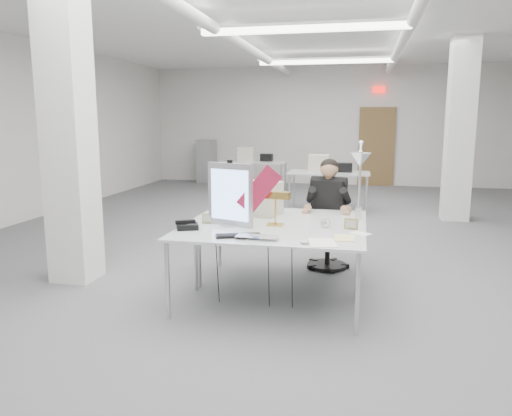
{
  "coord_description": "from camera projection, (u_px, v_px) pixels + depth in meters",
  "views": [
    {
      "loc": [
        0.84,
        -6.94,
        1.81
      ],
      "look_at": [
        -0.21,
        -2.0,
        0.9
      ],
      "focal_mm": 35.0,
      "sensor_mm": 36.0,
      "label": 1
    }
  ],
  "objects": [
    {
      "name": "office_chair",
      "position": [
        328.0,
        226.0,
        6.03
      ],
      "size": [
        0.6,
        0.6,
        1.05
      ],
      "primitive_type": null,
      "rotation": [
        0.0,
        0.0,
        -0.18
      ],
      "color": "black",
      "rests_on": "room_shell"
    },
    {
      "name": "paper_stack_b",
      "position": [
        344.0,
        238.0,
        4.43
      ],
      "size": [
        0.19,
        0.26,
        0.01
      ],
      "primitive_type": "cube",
      "rotation": [
        0.0,
        0.0,
        0.02
      ],
      "color": "#F1D990",
      "rests_on": "desk_main"
    },
    {
      "name": "architect_lamp",
      "position": [
        360.0,
        174.0,
        4.97
      ],
      "size": [
        0.49,
        0.83,
        1.01
      ],
      "primitive_type": null,
      "rotation": [
        0.0,
        0.0,
        0.31
      ],
      "color": "silver",
      "rests_on": "desk_second"
    },
    {
      "name": "picture_frame_left",
      "position": [
        208.0,
        218.0,
        5.06
      ],
      "size": [
        0.13,
        0.06,
        0.1
      ],
      "primitive_type": "cube",
      "rotation": [
        -0.21,
        0.0,
        0.24
      ],
      "color": "#AB9249",
      "rests_on": "desk_main"
    },
    {
      "name": "seated_person",
      "position": [
        329.0,
        196.0,
        5.92
      ],
      "size": [
        0.62,
        0.72,
        0.95
      ],
      "primitive_type": null,
      "rotation": [
        0.0,
        0.0,
        -0.18
      ],
      "color": "black",
      "rests_on": "office_chair"
    },
    {
      "name": "picture_frame_right",
      "position": [
        351.0,
        224.0,
        4.79
      ],
      "size": [
        0.14,
        0.05,
        0.11
      ],
      "primitive_type": "cube",
      "rotation": [
        -0.21,
        0.0,
        -0.15
      ],
      "color": "olive",
      "rests_on": "desk_main"
    },
    {
      "name": "monitor",
      "position": [
        230.0,
        195.0,
        4.91
      ],
      "size": [
        0.49,
        0.22,
        0.62
      ],
      "primitive_type": "cube",
      "rotation": [
        0.0,
        0.0,
        -0.34
      ],
      "color": "#A9A9AE",
      "rests_on": "desk_main"
    },
    {
      "name": "filing_cabinet",
      "position": [
        207.0,
        161.0,
        14.18
      ],
      "size": [
        0.45,
        0.55,
        1.2
      ],
      "primitive_type": "cube",
      "color": "gray",
      "rests_on": "room_shell"
    },
    {
      "name": "pennant",
      "position": [
        259.0,
        190.0,
        4.81
      ],
      "size": [
        0.43,
        0.17,
        0.48
      ],
      "primitive_type": "cube",
      "rotation": [
        0.0,
        -0.87,
        0.36
      ],
      "color": "maroon",
      "rests_on": "monitor"
    },
    {
      "name": "mouse",
      "position": [
        304.0,
        242.0,
        4.23
      ],
      "size": [
        0.09,
        0.07,
        0.03
      ],
      "primitive_type": "ellipsoid",
      "rotation": [
        0.0,
        0.0,
        -0.26
      ],
      "color": "#AFAEB3",
      "rests_on": "desk_main"
    },
    {
      "name": "paper_stack_a",
      "position": [
        322.0,
        243.0,
        4.27
      ],
      "size": [
        0.28,
        0.35,
        0.01
      ],
      "primitive_type": "cube",
      "rotation": [
        0.0,
        0.0,
        0.19
      ],
      "color": "white",
      "rests_on": "desk_main"
    },
    {
      "name": "desk_main",
      "position": [
        267.0,
        235.0,
        4.63
      ],
      "size": [
        1.8,
        0.9,
        0.02
      ],
      "primitive_type": "cube",
      "color": "silver",
      "rests_on": "room_shell"
    },
    {
      "name": "keyboard",
      "position": [
        238.0,
        236.0,
        4.49
      ],
      "size": [
        0.43,
        0.27,
        0.02
      ],
      "primitive_type": "cube",
      "rotation": [
        0.0,
        0.0,
        0.35
      ],
      "color": "black",
      "rests_on": "desk_main"
    },
    {
      "name": "desk_second",
      "position": [
        282.0,
        216.0,
        5.5
      ],
      "size": [
        1.8,
        0.9,
        0.02
      ],
      "primitive_type": "cube",
      "color": "silver",
      "rests_on": "room_shell"
    },
    {
      "name": "desk_phone",
      "position": [
        187.0,
        226.0,
        4.81
      ],
      "size": [
        0.26,
        0.25,
        0.05
      ],
      "primitive_type": "cube",
      "rotation": [
        0.0,
        0.0,
        0.41
      ],
      "color": "black",
      "rests_on": "desk_main"
    },
    {
      "name": "desk_clock",
      "position": [
        325.0,
        222.0,
        4.88
      ],
      "size": [
        0.1,
        0.05,
        0.1
      ],
      "primitive_type": "cylinder",
      "rotation": [
        1.57,
        0.0,
        0.27
      ],
      "color": "#AFB0B4",
      "rests_on": "desk_main"
    },
    {
      "name": "bg_desk_a",
      "position": [
        329.0,
        173.0,
        9.88
      ],
      "size": [
        1.6,
        0.8,
        0.02
      ],
      "primitive_type": "cube",
      "color": "silver",
      "rests_on": "room_shell"
    },
    {
      "name": "laptop",
      "position": [
        256.0,
        239.0,
        4.35
      ],
      "size": [
        0.38,
        0.25,
        0.03
      ],
      "primitive_type": "imported",
      "rotation": [
        0.0,
        0.0,
        -0.02
      ],
      "color": "#BBBBC0",
      "rests_on": "desk_main"
    },
    {
      "name": "bankers_lamp",
      "position": [
        275.0,
        209.0,
        4.94
      ],
      "size": [
        0.31,
        0.18,
        0.34
      ],
      "primitive_type": null,
      "rotation": [
        0.0,
        0.0,
        -0.2
      ],
      "color": "gold",
      "rests_on": "desk_main"
    },
    {
      "name": "bg_desk_b",
      "position": [
        254.0,
        162.0,
        12.41
      ],
      "size": [
        1.6,
        0.8,
        0.02
      ],
      "primitive_type": "cube",
      "color": "silver",
      "rests_on": "room_shell"
    },
    {
      "name": "room_shell",
      "position": [
        305.0,
        126.0,
        6.99
      ],
      "size": [
        10.04,
        14.04,
        3.24
      ],
      "color": "#555558",
      "rests_on": "ground"
    },
    {
      "name": "beige_monitor",
      "position": [
        262.0,
        199.0,
        5.49
      ],
      "size": [
        0.45,
        0.44,
        0.36
      ],
      "primitive_type": "cube",
      "rotation": [
        0.0,
        0.0,
        -0.23
      ],
      "color": "beige",
      "rests_on": "desk_second"
    },
    {
      "name": "paper_stack_c",
      "position": [
        361.0,
        234.0,
        4.61
      ],
      "size": [
        0.22,
        0.21,
        0.01
      ],
      "primitive_type": "cube",
      "rotation": [
        0.0,
        0.0,
        -0.67
      ],
      "color": "white",
      "rests_on": "desk_main"
    }
  ]
}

